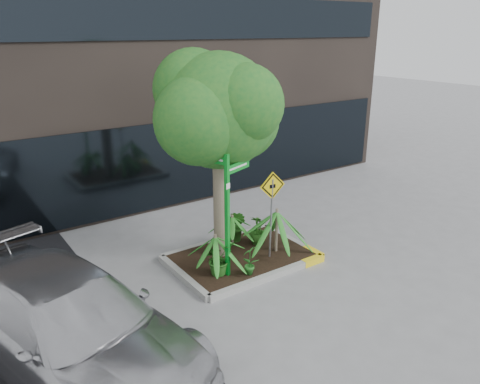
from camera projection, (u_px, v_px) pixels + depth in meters
ground at (242, 268)px, 10.96m from camera, size 80.00×80.00×0.00m
planter at (243, 257)px, 11.27m from camera, size 3.35×2.36×0.15m
tree at (219, 111)px, 10.20m from camera, size 3.29×2.92×4.93m
palm_front at (277, 212)px, 11.13m from camera, size 1.24×1.24×1.38m
palm_left at (215, 237)px, 10.23m from camera, size 1.01×1.01×1.12m
palm_back at (232, 217)px, 11.58m from camera, size 0.89×0.89×0.99m
parked_car at (71, 324)px, 7.52m from camera, size 3.72×5.99×1.62m
shrub_a at (219, 259)px, 10.28m from camera, size 0.84×0.84×0.73m
shrub_b at (258, 230)px, 11.74m from camera, size 0.54×0.54×0.74m
shrub_c at (250, 259)px, 10.27m from camera, size 0.44×0.44×0.72m
shrub_d at (237, 226)px, 11.84m from camera, size 0.58×0.58×0.85m
street_sign_post at (227, 204)px, 9.89m from camera, size 1.04×0.83×2.91m
cattle_sign at (272, 201)px, 10.66m from camera, size 0.65×0.12×2.13m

